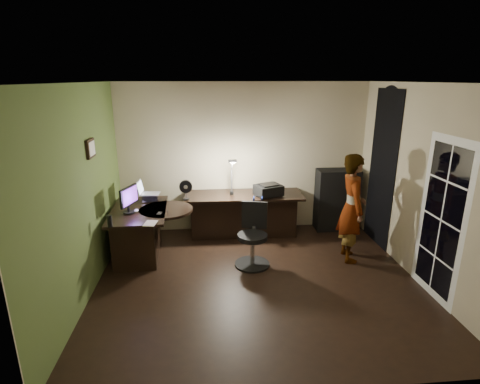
{
  "coord_description": "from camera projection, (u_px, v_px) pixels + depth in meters",
  "views": [
    {
      "loc": [
        -0.68,
        -4.67,
        2.75
      ],
      "look_at": [
        -0.15,
        1.05,
        1.0
      ],
      "focal_mm": 28.0,
      "sensor_mm": 36.0,
      "label": 1
    }
  ],
  "objects": [
    {
      "name": "person",
      "position": [
        352.0,
        208.0,
        5.73
      ],
      "size": [
        0.45,
        0.63,
        1.69
      ],
      "primitive_type": "imported",
      "rotation": [
        0.0,
        0.0,
        1.49
      ],
      "color": "#D8A88C",
      "rests_on": "floor"
    },
    {
      "name": "wall_front",
      "position": [
        294.0,
        260.0,
        3.01
      ],
      "size": [
        4.5,
        0.01,
        2.7
      ],
      "primitive_type": "cube",
      "color": "tan",
      "rests_on": "floor"
    },
    {
      "name": "monitor",
      "position": [
        128.0,
        203.0,
        5.61
      ],
      "size": [
        0.24,
        0.45,
        0.29
      ],
      "primitive_type": "cube",
      "rotation": [
        0.0,
        0.0,
        -0.35
      ],
      "color": "black",
      "rests_on": "desk_left"
    },
    {
      "name": "laptop",
      "position": [
        149.0,
        188.0,
        6.17
      ],
      "size": [
        0.35,
        0.33,
        0.23
      ],
      "primitive_type": "cube",
      "rotation": [
        0.0,
        0.0,
        -0.07
      ],
      "color": "silver",
      "rests_on": "laptop_stand"
    },
    {
      "name": "green_wall_overlay",
      "position": [
        83.0,
        194.0,
        4.72
      ],
      "size": [
        0.0,
        4.0,
        2.7
      ],
      "primitive_type": "cube",
      "color": "#4B612C",
      "rests_on": "floor"
    },
    {
      "name": "wall_back",
      "position": [
        243.0,
        158.0,
        6.83
      ],
      "size": [
        4.5,
        0.01,
        2.7
      ],
      "primitive_type": "cube",
      "color": "tan",
      "rests_on": "floor"
    },
    {
      "name": "mouse",
      "position": [
        136.0,
        210.0,
        5.69
      ],
      "size": [
        0.09,
        0.11,
        0.04
      ],
      "primitive_type": "ellipsoid",
      "rotation": [
        0.0,
        0.0,
        -0.32
      ],
      "color": "silver",
      "rests_on": "desk_left"
    },
    {
      "name": "pen",
      "position": [
        167.0,
        210.0,
        5.73
      ],
      "size": [
        0.03,
        0.13,
        0.01
      ],
      "primitive_type": "cube",
      "rotation": [
        0.0,
        0.0,
        0.14
      ],
      "color": "black",
      "rests_on": "desk_left"
    },
    {
      "name": "desk_fan",
      "position": [
        186.0,
        190.0,
        6.26
      ],
      "size": [
        0.22,
        0.12,
        0.34
      ],
      "primitive_type": "cube",
      "rotation": [
        0.0,
        0.0,
        0.0
      ],
      "color": "black",
      "rests_on": "desk_right"
    },
    {
      "name": "notepad",
      "position": [
        150.0,
        223.0,
        5.22
      ],
      "size": [
        0.19,
        0.24,
        0.01
      ],
      "primitive_type": "cube",
      "rotation": [
        0.0,
        0.0,
        -0.16
      ],
      "color": "silver",
      "rests_on": "desk_left"
    },
    {
      "name": "headphones",
      "position": [
        258.0,
        198.0,
        6.26
      ],
      "size": [
        0.18,
        0.09,
        0.08
      ],
      "primitive_type": "cube",
      "rotation": [
        0.0,
        0.0,
        -0.09
      ],
      "color": "#223497",
      "rests_on": "desk_right"
    },
    {
      "name": "printer",
      "position": [
        268.0,
        190.0,
        6.52
      ],
      "size": [
        0.54,
        0.48,
        0.2
      ],
      "primitive_type": "cube",
      "rotation": [
        0.0,
        0.0,
        0.36
      ],
      "color": "black",
      "rests_on": "desk_right"
    },
    {
      "name": "framed_picture",
      "position": [
        90.0,
        148.0,
        5.0
      ],
      "size": [
        0.04,
        0.3,
        0.25
      ],
      "primitive_type": "cube",
      "color": "black",
      "rests_on": "wall_left"
    },
    {
      "name": "arched_doorway",
      "position": [
        382.0,
        169.0,
        6.22
      ],
      "size": [
        0.01,
        0.9,
        2.6
      ],
      "primitive_type": "cube",
      "color": "black",
      "rests_on": "floor"
    },
    {
      "name": "ceiling",
      "position": [
        260.0,
        82.0,
        4.52
      ],
      "size": [
        4.5,
        4.0,
        0.01
      ],
      "primitive_type": "cube",
      "color": "silver",
      "rests_on": "floor"
    },
    {
      "name": "phone",
      "position": [
        159.0,
        213.0,
        5.61
      ],
      "size": [
        0.08,
        0.14,
        0.01
      ],
      "primitive_type": "cube",
      "rotation": [
        0.0,
        0.0,
        -0.15
      ],
      "color": "black",
      "rests_on": "desk_left"
    },
    {
      "name": "office_chair",
      "position": [
        252.0,
        236.0,
        5.61
      ],
      "size": [
        0.65,
        0.65,
        0.96
      ],
      "primitive_type": "cube",
      "rotation": [
        0.0,
        0.0,
        -0.25
      ],
      "color": "black",
      "rests_on": "floor"
    },
    {
      "name": "wall_right",
      "position": [
        422.0,
        185.0,
        5.11
      ],
      "size": [
        0.01,
        4.0,
        2.7
      ],
      "primitive_type": "cube",
      "color": "tan",
      "rests_on": "floor"
    },
    {
      "name": "cabinet",
      "position": [
        337.0,
        200.0,
        6.99
      ],
      "size": [
        0.78,
        0.4,
        1.15
      ],
      "primitive_type": "cube",
      "rotation": [
        0.0,
        0.0,
        -0.03
      ],
      "color": "black",
      "rests_on": "floor"
    },
    {
      "name": "speaker",
      "position": [
        110.0,
        221.0,
        5.09
      ],
      "size": [
        0.08,
        0.08,
        0.17
      ],
      "primitive_type": "cylinder",
      "rotation": [
        0.0,
        0.0,
        -0.2
      ],
      "color": "black",
      "rests_on": "desk_left"
    },
    {
      "name": "desk_left",
      "position": [
        141.0,
        233.0,
        5.95
      ],
      "size": [
        0.9,
        1.4,
        0.79
      ],
      "primitive_type": "cube",
      "rotation": [
        0.0,
        0.0,
        0.05
      ],
      "color": "black",
      "rests_on": "floor"
    },
    {
      "name": "desk_lamp",
      "position": [
        232.0,
        175.0,
        6.48
      ],
      "size": [
        0.28,
        0.37,
        0.72
      ],
      "primitive_type": "cube",
      "rotation": [
        0.0,
        0.0,
        -0.38
      ],
      "color": "black",
      "rests_on": "desk_right"
    },
    {
      "name": "french_door",
      "position": [
        441.0,
        220.0,
        4.68
      ],
      "size": [
        0.02,
        0.92,
        2.1
      ],
      "primitive_type": "cube",
      "color": "white",
      "rests_on": "floor"
    },
    {
      "name": "floor",
      "position": [
        257.0,
        281.0,
        5.31
      ],
      "size": [
        4.5,
        4.0,
        0.01
      ],
      "primitive_type": "cube",
      "color": "black",
      "rests_on": "ground"
    },
    {
      "name": "wall_left",
      "position": [
        82.0,
        194.0,
        4.72
      ],
      "size": [
        0.01,
        4.0,
        2.7
      ],
      "primitive_type": "cube",
      "color": "tan",
      "rests_on": "floor"
    },
    {
      "name": "laptop_stand",
      "position": [
        150.0,
        197.0,
        6.22
      ],
      "size": [
        0.27,
        0.23,
        0.1
      ],
      "primitive_type": "cube",
      "rotation": [
        0.0,
        0.0,
        0.1
      ],
      "color": "silver",
      "rests_on": "desk_left"
    },
    {
      "name": "desk_right",
      "position": [
        244.0,
        215.0,
        6.75
      ],
      "size": [
        2.09,
        0.77,
        0.78
      ],
      "primitive_type": "cube",
      "rotation": [
        0.0,
        0.0,
        -0.02
      ],
      "color": "black",
      "rests_on": "floor"
    }
  ]
}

